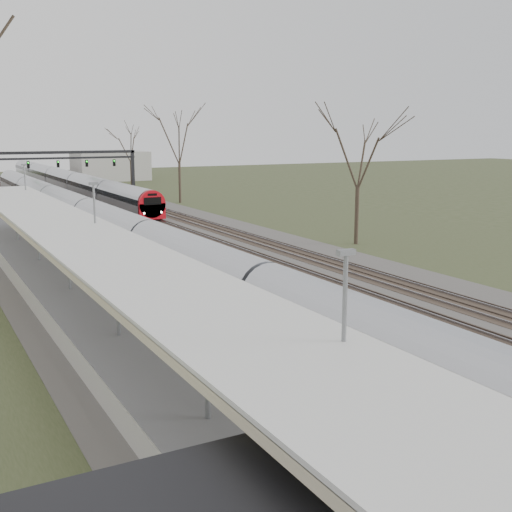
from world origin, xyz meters
The scene contains 7 objects.
track_bed centered at (0.26, 55.00, 0.06)m, with size 24.00×160.00×0.22m.
platform centered at (-9.05, 37.50, 0.50)m, with size 3.50×69.00×1.00m, color #9E9B93.
canopy centered at (-9.05, 32.99, 3.93)m, with size 4.10×50.00×3.11m.
signal_gantry centered at (0.29, 84.99, 4.91)m, with size 21.00×0.59×6.08m.
tree_east_far centered at (14.00, 42.00, 7.29)m, with size 5.00×5.00×10.30m.
train_near centered at (-2.50, 56.23, 1.48)m, with size 2.62×90.21×3.05m.
train_far centered at (4.50, 98.01, 1.48)m, with size 2.62×75.21×3.05m.
Camera 1 is at (-15.41, 3.62, 8.41)m, focal length 45.00 mm.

